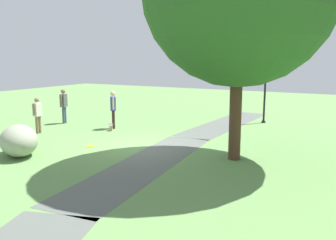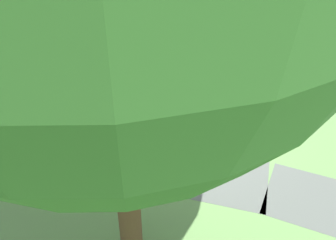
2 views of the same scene
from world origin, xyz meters
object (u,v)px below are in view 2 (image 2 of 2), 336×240
(woman_with_handbag, at_px, (297,74))
(man_near_boulder, at_px, (232,44))
(handbag_on_grass, at_px, (276,101))
(passerby_on_path, at_px, (300,42))
(spare_backpack_on_lawn, at_px, (161,57))
(backpack_by_boulder, at_px, (157,68))
(lawn_boulder, at_px, (134,65))
(frisbee_on_grass, at_px, (179,106))

(woman_with_handbag, relative_size, man_near_boulder, 1.12)
(woman_with_handbag, bearing_deg, handbag_on_grass, 24.20)
(passerby_on_path, height_order, spare_backpack_on_lawn, passerby_on_path)
(man_near_boulder, height_order, backpack_by_boulder, man_near_boulder)
(lawn_boulder, height_order, passerby_on_path, passerby_on_path)
(woman_with_handbag, bearing_deg, man_near_boulder, -42.41)
(backpack_by_boulder, xyz_separation_m, spare_backpack_on_lawn, (0.30, -1.07, 0.00))
(woman_with_handbag, distance_m, man_near_boulder, 3.35)
(lawn_boulder, bearing_deg, woman_with_handbag, -178.79)
(lawn_boulder, relative_size, woman_with_handbag, 1.25)
(lawn_boulder, distance_m, spare_backpack_on_lawn, 1.85)
(handbag_on_grass, distance_m, spare_backpack_on_lawn, 5.05)
(man_near_boulder, height_order, frisbee_on_grass, man_near_boulder)
(backpack_by_boulder, bearing_deg, spare_backpack_on_lawn, -74.16)
(woman_with_handbag, relative_size, frisbee_on_grass, 6.43)
(backpack_by_boulder, distance_m, frisbee_on_grass, 2.55)
(man_near_boulder, relative_size, backpack_by_boulder, 3.96)
(spare_backpack_on_lawn, bearing_deg, frisbee_on_grass, 121.88)
(man_near_boulder, relative_size, passerby_on_path, 0.91)
(lawn_boulder, relative_size, handbag_on_grass, 5.91)
(passerby_on_path, height_order, backpack_by_boulder, passerby_on_path)
(woman_with_handbag, bearing_deg, passerby_on_path, -87.77)
(woman_with_handbag, distance_m, frisbee_on_grass, 3.66)
(woman_with_handbag, bearing_deg, backpack_by_boulder, -7.31)
(woman_with_handbag, xyz_separation_m, passerby_on_path, (0.12, -3.02, -0.02))
(woman_with_handbag, height_order, frisbee_on_grass, woman_with_handbag)
(woman_with_handbag, relative_size, passerby_on_path, 1.01)
(backpack_by_boulder, bearing_deg, passerby_on_path, -152.97)
(handbag_on_grass, relative_size, spare_backpack_on_lawn, 0.94)
(backpack_by_boulder, bearing_deg, frisbee_on_grass, 128.82)
(passerby_on_path, height_order, frisbee_on_grass, passerby_on_path)
(man_near_boulder, bearing_deg, woman_with_handbag, 137.59)
(passerby_on_path, height_order, handbag_on_grass, passerby_on_path)
(lawn_boulder, relative_size, passerby_on_path, 1.27)
(handbag_on_grass, bearing_deg, woman_with_handbag, -155.80)
(lawn_boulder, distance_m, handbag_on_grass, 4.95)
(man_near_boulder, distance_m, backpack_by_boulder, 2.96)
(handbag_on_grass, distance_m, backpack_by_boulder, 4.45)
(man_near_boulder, xyz_separation_m, backpack_by_boulder, (2.36, 1.64, -0.72))
(man_near_boulder, bearing_deg, backpack_by_boulder, 34.71)
(man_near_boulder, height_order, passerby_on_path, passerby_on_path)
(spare_backpack_on_lawn, xyz_separation_m, frisbee_on_grass, (-1.90, 3.05, -0.18))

